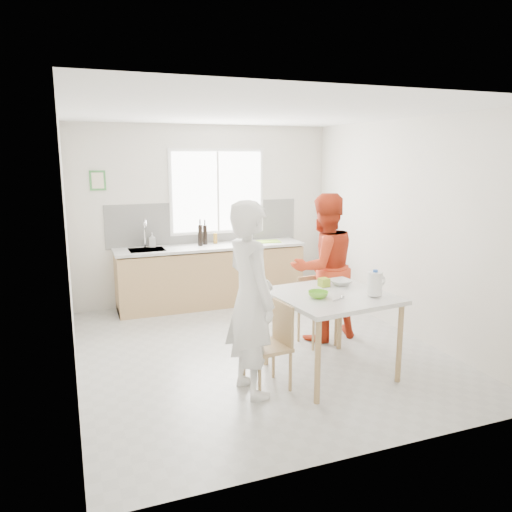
{
  "coord_description": "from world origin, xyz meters",
  "views": [
    {
      "loc": [
        -1.98,
        -5.17,
        2.25
      ],
      "look_at": [
        0.06,
        0.2,
        1.09
      ],
      "focal_mm": 35.0,
      "sensor_mm": 36.0,
      "label": 1
    }
  ],
  "objects_px": {
    "chair_far": "(315,307)",
    "wine_bottle_b": "(205,235)",
    "person_white": "(250,299)",
    "milk_jug": "(375,283)",
    "chair_left": "(273,342)",
    "person_red": "(323,267)",
    "bowl_green": "(318,294)",
    "bowl_white": "(341,282)",
    "dining_table": "(331,302)",
    "wine_bottle_a": "(200,235)"
  },
  "relations": [
    {
      "from": "bowl_green",
      "to": "milk_jug",
      "type": "bearing_deg",
      "value": -17.21
    },
    {
      "from": "person_white",
      "to": "person_red",
      "type": "height_order",
      "value": "person_white"
    },
    {
      "from": "dining_table",
      "to": "person_red",
      "type": "bearing_deg",
      "value": 66.28
    },
    {
      "from": "bowl_white",
      "to": "bowl_green",
      "type": "bearing_deg",
      "value": -142.5
    },
    {
      "from": "person_white",
      "to": "wine_bottle_a",
      "type": "height_order",
      "value": "person_white"
    },
    {
      "from": "dining_table",
      "to": "wine_bottle_a",
      "type": "xyz_separation_m",
      "value": [
        -0.64,
        2.83,
        0.31
      ]
    },
    {
      "from": "chair_far",
      "to": "person_white",
      "type": "height_order",
      "value": "person_white"
    },
    {
      "from": "person_white",
      "to": "milk_jug",
      "type": "relative_size",
      "value": 7.23
    },
    {
      "from": "bowl_green",
      "to": "milk_jug",
      "type": "height_order",
      "value": "milk_jug"
    },
    {
      "from": "dining_table",
      "to": "bowl_white",
      "type": "distance_m",
      "value": 0.41
    },
    {
      "from": "person_red",
      "to": "wine_bottle_b",
      "type": "height_order",
      "value": "person_red"
    },
    {
      "from": "chair_far",
      "to": "wine_bottle_b",
      "type": "distance_m",
      "value": 2.31
    },
    {
      "from": "bowl_green",
      "to": "wine_bottle_a",
      "type": "height_order",
      "value": "wine_bottle_a"
    },
    {
      "from": "dining_table",
      "to": "chair_left",
      "type": "height_order",
      "value": "dining_table"
    },
    {
      "from": "bowl_green",
      "to": "bowl_white",
      "type": "relative_size",
      "value": 0.88
    },
    {
      "from": "dining_table",
      "to": "wine_bottle_a",
      "type": "distance_m",
      "value": 2.92
    },
    {
      "from": "chair_left",
      "to": "person_red",
      "type": "bearing_deg",
      "value": 126.42
    },
    {
      "from": "wine_bottle_b",
      "to": "milk_jug",
      "type": "bearing_deg",
      "value": -74.16
    },
    {
      "from": "bowl_green",
      "to": "person_white",
      "type": "bearing_deg",
      "value": -177.4
    },
    {
      "from": "chair_far",
      "to": "bowl_white",
      "type": "xyz_separation_m",
      "value": [
        0.01,
        -0.56,
        0.44
      ]
    },
    {
      "from": "chair_left",
      "to": "milk_jug",
      "type": "distance_m",
      "value": 1.18
    },
    {
      "from": "person_red",
      "to": "wine_bottle_a",
      "type": "xyz_separation_m",
      "value": [
        -1.05,
        1.89,
        0.18
      ]
    },
    {
      "from": "bowl_white",
      "to": "wine_bottle_b",
      "type": "bearing_deg",
      "value": 107.14
    },
    {
      "from": "chair_left",
      "to": "wine_bottle_a",
      "type": "height_order",
      "value": "wine_bottle_a"
    },
    {
      "from": "bowl_green",
      "to": "chair_left",
      "type": "bearing_deg",
      "value": -179.34
    },
    {
      "from": "bowl_green",
      "to": "wine_bottle_b",
      "type": "distance_m",
      "value": 3.02
    },
    {
      "from": "milk_jug",
      "to": "wine_bottle_a",
      "type": "relative_size",
      "value": 0.8
    },
    {
      "from": "person_white",
      "to": "bowl_green",
      "type": "xyz_separation_m",
      "value": [
        0.73,
        0.03,
        -0.04
      ]
    },
    {
      "from": "chair_far",
      "to": "wine_bottle_b",
      "type": "bearing_deg",
      "value": 104.54
    },
    {
      "from": "person_red",
      "to": "milk_jug",
      "type": "distance_m",
      "value": 1.19
    },
    {
      "from": "wine_bottle_a",
      "to": "wine_bottle_b",
      "type": "relative_size",
      "value": 1.07
    },
    {
      "from": "bowl_white",
      "to": "wine_bottle_b",
      "type": "height_order",
      "value": "wine_bottle_b"
    },
    {
      "from": "bowl_green",
      "to": "wine_bottle_a",
      "type": "bearing_deg",
      "value": 98.72
    },
    {
      "from": "chair_far",
      "to": "person_white",
      "type": "xyz_separation_m",
      "value": [
        -1.18,
        -0.95,
        0.48
      ]
    },
    {
      "from": "person_red",
      "to": "bowl_white",
      "type": "bearing_deg",
      "value": 71.13
    },
    {
      "from": "bowl_green",
      "to": "milk_jug",
      "type": "xyz_separation_m",
      "value": [
        0.55,
        -0.17,
        0.11
      ]
    },
    {
      "from": "person_white",
      "to": "chair_far",
      "type": "bearing_deg",
      "value": -57.58
    },
    {
      "from": "bowl_white",
      "to": "person_red",
      "type": "bearing_deg",
      "value": 77.67
    },
    {
      "from": "person_white",
      "to": "dining_table",
      "type": "bearing_deg",
      "value": -90.0
    },
    {
      "from": "person_red",
      "to": "dining_table",
      "type": "bearing_deg",
      "value": 59.74
    },
    {
      "from": "wine_bottle_b",
      "to": "dining_table",
      "type": "bearing_deg",
      "value": -79.46
    },
    {
      "from": "person_white",
      "to": "bowl_white",
      "type": "bearing_deg",
      "value": -78.49
    },
    {
      "from": "chair_far",
      "to": "milk_jug",
      "type": "relative_size",
      "value": 3.15
    },
    {
      "from": "bowl_green",
      "to": "person_red",
      "type": "bearing_deg",
      "value": 59.1
    },
    {
      "from": "bowl_green",
      "to": "chair_far",
      "type": "bearing_deg",
      "value": 63.98
    },
    {
      "from": "bowl_white",
      "to": "chair_far",
      "type": "bearing_deg",
      "value": 91.45
    },
    {
      "from": "person_red",
      "to": "wine_bottle_b",
      "type": "relative_size",
      "value": 6.03
    },
    {
      "from": "chair_left",
      "to": "chair_far",
      "type": "relative_size",
      "value": 1.04
    },
    {
      "from": "chair_left",
      "to": "person_red",
      "type": "distance_m",
      "value": 1.56
    },
    {
      "from": "person_red",
      "to": "bowl_green",
      "type": "height_order",
      "value": "person_red"
    }
  ]
}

